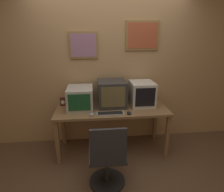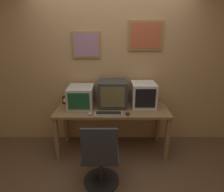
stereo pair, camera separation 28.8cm
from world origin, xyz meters
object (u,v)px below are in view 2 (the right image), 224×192
Objects in this scene: desk_clock at (65,100)px; keyboard_main at (109,113)px; office_chair at (101,160)px; mouse_near_keyboard at (128,114)px; monitor_center at (113,94)px; mouse_far_corner at (90,113)px; monitor_left at (81,97)px; monitor_right at (143,95)px.

keyboard_main is at bearing -30.42° from desk_clock.
office_chair is (-0.09, -0.57, -0.37)m from keyboard_main.
mouse_near_keyboard is (0.28, -0.02, 0.00)m from keyboard_main.
monitor_center is at bearing 121.01° from mouse_near_keyboard.
keyboard_main is at bearing -0.14° from mouse_far_corner.
keyboard_main is at bearing -34.33° from monitor_left.
desk_clock is at bearing 175.87° from monitor_right.
mouse_far_corner is at bearing 179.86° from keyboard_main.
mouse_near_keyboard and mouse_far_corner have the same top height.
monitor_center is 0.81m from desk_clock.
office_chair reaches higher than mouse_far_corner.
office_chair reaches higher than mouse_near_keyboard.
mouse_near_keyboard is 0.11× the size of office_chair.
mouse_near_keyboard is at bearing -3.36° from keyboard_main.
mouse_far_corner is 0.71m from office_chair.
monitor_left is at bearing -175.13° from monitor_center.
keyboard_main is 0.27m from mouse_far_corner.
mouse_near_keyboard is 0.55m from mouse_far_corner.
monitor_center is 0.40m from keyboard_main.
monitor_center is 4.34× the size of mouse_near_keyboard.
monitor_center is at bearing 46.18° from mouse_far_corner.
office_chair is (-0.64, -0.91, -0.55)m from monitor_right.
monitor_right is (0.49, -0.01, -0.01)m from monitor_center.
desk_clock is at bearing 156.12° from mouse_near_keyboard.
monitor_left is 0.50m from monitor_center.
keyboard_main is 0.85m from desk_clock.
mouse_far_corner is 0.13× the size of office_chair.
desk_clock is at bearing 149.58° from keyboard_main.
monitor_left reaches higher than office_chair.
office_chair is (0.35, -0.87, -0.53)m from monitor_left.
mouse_near_keyboard is at bearing -23.88° from desk_clock.
mouse_far_corner is at bearing -133.82° from monitor_center.
mouse_near_keyboard is 1.10m from desk_clock.
keyboard_main is (0.44, -0.30, -0.15)m from monitor_left.
monitor_left is at bearing -177.99° from monitor_right.
office_chair is (-0.37, -0.55, -0.38)m from mouse_near_keyboard.
mouse_near_keyboard is (0.22, -0.36, -0.19)m from monitor_center.
monitor_left is 0.38m from mouse_far_corner.
monitor_left reaches higher than keyboard_main.
monitor_right reaches higher than mouse_far_corner.
monitor_left is 1.16× the size of keyboard_main.
desk_clock is (-1.01, 0.45, 0.05)m from mouse_near_keyboard.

